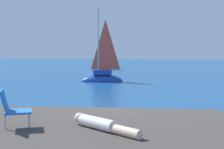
% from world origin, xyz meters
% --- Properties ---
extents(ground_plane, '(160.00, 160.00, 0.00)m').
position_xyz_m(ground_plane, '(0.00, 0.00, 0.00)').
color(ground_plane, navy).
extents(boulder_seaward, '(1.98, 2.09, 1.21)m').
position_xyz_m(boulder_seaward, '(-1.12, -1.75, 0.00)').
color(boulder_seaward, '#453A3D').
rests_on(boulder_seaward, ground).
extents(boulder_inland, '(1.53, 1.52, 0.71)m').
position_xyz_m(boulder_inland, '(1.62, -1.87, 0.00)').
color(boulder_inland, '#413D30').
rests_on(boulder_inland, ground).
extents(sailboat_near, '(3.72, 2.10, 6.73)m').
position_xyz_m(sailboat_near, '(-3.58, 15.06, 0.36)').
color(sailboat_near, '#193D99').
rests_on(sailboat_near, ground).
extents(person_sunbather, '(1.52, 1.12, 0.25)m').
position_xyz_m(person_sunbather, '(0.29, -4.34, 1.20)').
color(person_sunbather, white).
rests_on(person_sunbather, shore_ledge).
extents(beach_chair, '(0.74, 0.69, 0.80)m').
position_xyz_m(beach_chair, '(-1.49, -4.56, 1.53)').
color(beach_chair, blue).
rests_on(beach_chair, shore_ledge).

